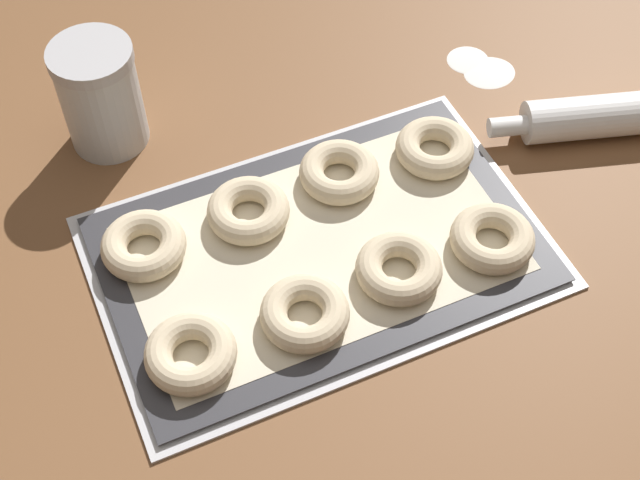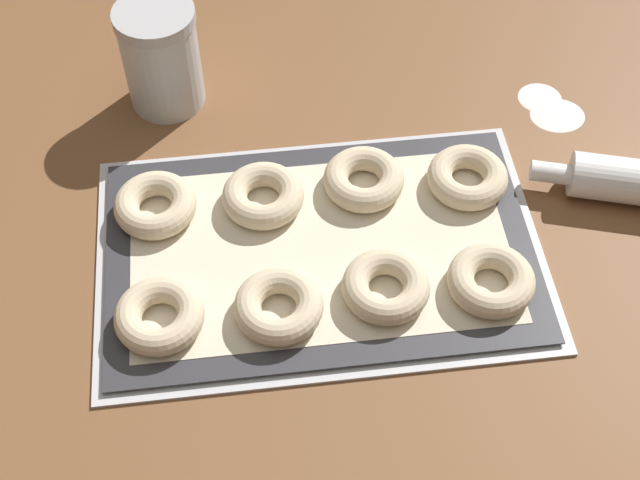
# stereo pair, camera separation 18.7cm
# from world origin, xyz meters

# --- Properties ---
(ground_plane) EXTENTS (2.80, 2.80, 0.00)m
(ground_plane) POSITION_xyz_m (0.00, 0.00, 0.00)
(ground_plane) COLOR brown
(baking_tray) EXTENTS (0.53, 0.35, 0.01)m
(baking_tray) POSITION_xyz_m (0.01, -0.02, 0.00)
(baking_tray) COLOR silver
(baking_tray) RESTS_ON ground_plane
(baking_mat) EXTENTS (0.50, 0.32, 0.00)m
(baking_mat) POSITION_xyz_m (0.01, -0.02, 0.01)
(baking_mat) COLOR #333338
(baking_mat) RESTS_ON baking_tray
(bagel_front_far_left) EXTENTS (0.10, 0.10, 0.03)m
(bagel_front_far_left) POSITION_xyz_m (-0.17, -0.10, 0.03)
(bagel_front_far_left) COLOR beige
(bagel_front_far_left) RESTS_ON baking_mat
(bagel_front_mid_left) EXTENTS (0.10, 0.10, 0.03)m
(bagel_front_mid_left) POSITION_xyz_m (-0.04, -0.10, 0.03)
(bagel_front_mid_left) COLOR beige
(bagel_front_mid_left) RESTS_ON baking_mat
(bagel_front_mid_right) EXTENTS (0.10, 0.10, 0.03)m
(bagel_front_mid_right) POSITION_xyz_m (0.08, -0.09, 0.03)
(bagel_front_mid_right) COLOR beige
(bagel_front_mid_right) RESTS_ON baking_mat
(bagel_front_far_right) EXTENTS (0.10, 0.10, 0.03)m
(bagel_front_far_right) POSITION_xyz_m (0.20, -0.10, 0.03)
(bagel_front_far_right) COLOR beige
(bagel_front_far_right) RESTS_ON baking_mat
(bagel_back_far_left) EXTENTS (0.10, 0.10, 0.03)m
(bagel_back_far_left) POSITION_xyz_m (-0.18, 0.06, 0.03)
(bagel_back_far_left) COLOR beige
(bagel_back_far_left) RESTS_ON baking_mat
(bagel_back_mid_left) EXTENTS (0.10, 0.10, 0.03)m
(bagel_back_mid_left) POSITION_xyz_m (-0.05, 0.06, 0.03)
(bagel_back_mid_left) COLOR beige
(bagel_back_mid_left) RESTS_ON baking_mat
(bagel_back_mid_right) EXTENTS (0.10, 0.10, 0.03)m
(bagel_back_mid_right) POSITION_xyz_m (0.08, 0.07, 0.03)
(bagel_back_mid_right) COLOR beige
(bagel_back_mid_right) RESTS_ON baking_mat
(bagel_back_far_right) EXTENTS (0.10, 0.10, 0.03)m
(bagel_back_far_right) POSITION_xyz_m (0.21, 0.06, 0.03)
(bagel_back_far_right) COLOR beige
(bagel_back_far_right) RESTS_ON baking_mat
(flour_canister) EXTENTS (0.10, 0.10, 0.15)m
(flour_canister) POSITION_xyz_m (-0.16, 0.27, 0.07)
(flour_canister) COLOR silver
(flour_canister) RESTS_ON ground_plane
(flour_patch_near) EXTENTS (0.06, 0.06, 0.00)m
(flour_patch_near) POSITION_xyz_m (0.34, 0.21, 0.00)
(flour_patch_near) COLOR white
(flour_patch_near) RESTS_ON ground_plane
(flour_patch_far) EXTENTS (0.07, 0.06, 0.00)m
(flour_patch_far) POSITION_xyz_m (0.36, 0.17, 0.00)
(flour_patch_far) COLOR white
(flour_patch_far) RESTS_ON ground_plane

